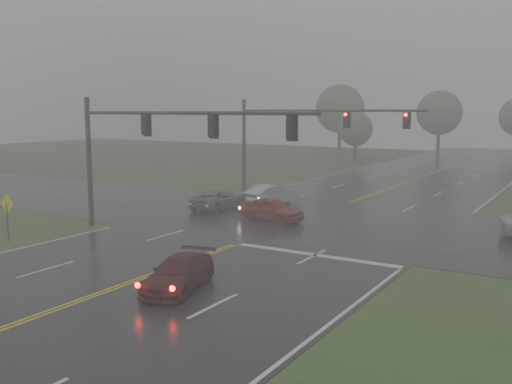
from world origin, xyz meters
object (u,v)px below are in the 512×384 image
Objects in this scene: signal_gantry_near at (149,137)px; signal_gantry_far at (295,128)px; sedan_red at (272,221)px; sedan_maroon at (179,289)px; car_grey at (220,209)px; sedan_silver at (272,205)px.

signal_gantry_far reaches higher than signal_gantry_near.
sedan_maroon is at bearing -156.69° from sedan_red.
signal_gantry_far is at bearing 89.54° from signal_gantry_near.
sedan_red is at bearing 60.76° from signal_gantry_near.
signal_gantry_far is (0.14, 17.18, 0.10)m from signal_gantry_near.
sedan_maroon is 18.20m from car_grey.
sedan_silver reaches higher than sedan_maroon.
sedan_maroon is 0.28× the size of signal_gantry_far.
sedan_silver reaches higher than car_grey.
sedan_maroon is 20.45m from sedan_silver.
sedan_red is 0.27× the size of signal_gantry_far.
sedan_red is 0.28× the size of signal_gantry_near.
car_grey is (-9.07, 15.78, 0.00)m from sedan_maroon.
sedan_silver is (-3.06, 5.35, 0.00)m from sedan_red.
car_grey is at bearing 99.18° from signal_gantry_near.
signal_gantry_far is at bearing 27.95° from sedan_red.
sedan_silver is 0.30× the size of signal_gantry_near.
sedan_maroon is 11.73m from signal_gantry_near.
signal_gantry_near is (1.41, -8.75, 5.44)m from car_grey.
sedan_maroon is 1.01× the size of sedan_red.
signal_gantry_near reaches higher than sedan_red.
signal_gantry_far reaches higher than sedan_red.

